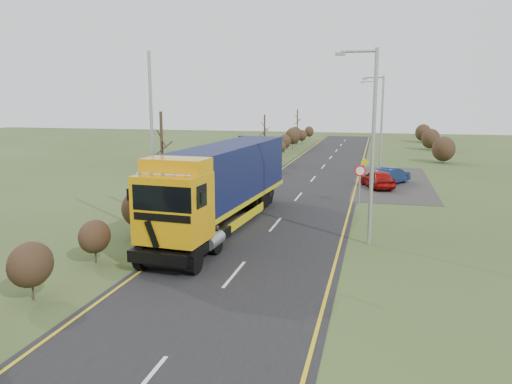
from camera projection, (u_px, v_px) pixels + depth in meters
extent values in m
plane|color=#31451D|center=(258.00, 246.00, 23.24)|extent=(160.00, 160.00, 0.00)
cube|color=black|center=(294.00, 203.00, 32.79)|extent=(8.00, 120.00, 0.02)
cube|color=#282624|center=(392.00, 182.00, 40.82)|extent=(6.00, 18.00, 0.02)
cube|color=gold|center=(240.00, 200.00, 33.64)|extent=(0.12, 116.00, 0.01)
cube|color=gold|center=(351.00, 205.00, 31.92)|extent=(0.12, 116.00, 0.01)
cube|color=silver|center=(234.00, 274.00, 19.42)|extent=(0.12, 3.00, 0.01)
cube|color=silver|center=(275.00, 224.00, 27.05)|extent=(0.12, 3.00, 0.01)
cube|color=silver|center=(298.00, 197.00, 34.69)|extent=(0.12, 3.00, 0.01)
cube|color=silver|center=(313.00, 179.00, 42.33)|extent=(0.12, 3.00, 0.01)
cube|color=silver|center=(323.00, 166.00, 49.97)|extent=(0.12, 3.00, 0.01)
cube|color=silver|center=(331.00, 157.00, 57.60)|extent=(0.12, 3.00, 0.01)
cube|color=silver|center=(336.00, 150.00, 65.24)|extent=(0.12, 3.00, 0.01)
cube|color=silver|center=(341.00, 145.00, 72.88)|extent=(0.12, 3.00, 0.01)
cube|color=silver|center=(345.00, 141.00, 80.51)|extent=(0.12, 3.00, 0.01)
ellipsoid|color=black|center=(31.00, 265.00, 16.76)|extent=(1.34, 1.74, 1.54)
ellipsoid|color=black|center=(95.00, 237.00, 20.61)|extent=(1.21, 1.57, 1.39)
ellipsoid|color=black|center=(139.00, 208.00, 24.36)|extent=(1.58, 2.06, 1.82)
ellipsoid|color=black|center=(172.00, 187.00, 28.11)|extent=(1.96, 2.55, 2.25)
ellipsoid|color=black|center=(196.00, 178.00, 31.97)|extent=(1.83, 2.38, 2.10)
ellipsoid|color=black|center=(217.00, 176.00, 35.85)|extent=(1.37, 1.78, 1.57)
ellipsoid|color=black|center=(231.00, 170.00, 39.72)|extent=(1.20, 1.56, 1.38)
ellipsoid|color=black|center=(246.00, 160.00, 43.45)|extent=(1.55, 2.02, 1.78)
ellipsoid|color=black|center=(255.00, 151.00, 47.23)|extent=(1.95, 2.53, 2.24)
ellipsoid|color=black|center=(266.00, 148.00, 51.02)|extent=(1.85, 2.41, 2.13)
ellipsoid|color=black|center=(272.00, 148.00, 54.97)|extent=(1.40, 1.81, 1.61)
ellipsoid|color=black|center=(281.00, 147.00, 58.77)|extent=(1.19, 1.55, 1.37)
ellipsoid|color=black|center=(285.00, 141.00, 62.60)|extent=(1.52, 1.97, 1.75)
ellipsoid|color=black|center=(293.00, 136.00, 66.27)|extent=(1.93, 2.51, 2.22)
ellipsoid|color=black|center=(295.00, 134.00, 70.18)|extent=(1.88, 2.44, 2.16)
ellipsoid|color=black|center=(302.00, 135.00, 73.99)|extent=(1.43, 1.85, 1.64)
ellipsoid|color=black|center=(303.00, 135.00, 77.94)|extent=(1.19, 1.55, 1.37)
ellipsoid|color=black|center=(309.00, 132.00, 81.61)|extent=(1.49, 1.93, 1.71)
cylinder|color=#382A1C|center=(163.00, 166.00, 28.02)|extent=(0.18, 0.18, 6.05)
cylinder|color=#382A1C|center=(265.00, 139.00, 52.93)|extent=(0.18, 0.18, 5.06)
cylinder|color=#382A1C|center=(297.00, 127.00, 73.92)|extent=(0.18, 0.18, 5.15)
cube|color=black|center=(184.00, 242.00, 21.20)|extent=(2.85, 4.98, 0.47)
cube|color=#D29009|center=(174.00, 207.00, 19.98)|extent=(2.77, 2.48, 2.72)
cube|color=black|center=(164.00, 261.00, 19.28)|extent=(2.62, 0.31, 0.58)
cube|color=black|center=(152.00, 234.00, 19.13)|extent=(0.63, 0.06, 1.12)
cube|color=black|center=(173.00, 236.00, 18.93)|extent=(0.63, 0.06, 1.12)
cube|color=black|center=(161.00, 199.00, 18.80)|extent=(2.46, 0.23, 0.99)
cube|color=black|center=(162.00, 218.00, 18.91)|extent=(2.40, 0.20, 0.29)
cube|color=#D29009|center=(176.00, 165.00, 20.03)|extent=(2.71, 1.65, 0.59)
cylinder|color=silver|center=(163.00, 175.00, 18.86)|extent=(2.30, 0.22, 0.06)
cube|color=black|center=(128.00, 194.00, 19.37)|extent=(0.09, 0.13, 0.47)
cube|color=black|center=(201.00, 198.00, 18.67)|extent=(0.09, 0.13, 0.47)
cylinder|color=gray|center=(162.00, 237.00, 21.87)|extent=(0.68, 1.40, 0.59)
cylinder|color=gray|center=(214.00, 240.00, 21.31)|extent=(0.68, 1.40, 0.59)
cube|color=#D0BF0E|center=(230.00, 199.00, 27.59)|extent=(3.54, 13.33, 0.25)
cube|color=black|center=(229.00, 171.00, 27.30)|extent=(3.49, 12.91, 2.88)
cube|color=#0E183B|center=(257.00, 158.00, 33.41)|extent=(2.59, 0.24, 2.88)
cube|color=#0E183B|center=(186.00, 192.00, 21.19)|extent=(2.59, 0.24, 2.88)
cube|color=black|center=(248.00, 196.00, 31.49)|extent=(2.67, 3.93, 0.37)
cube|color=#D0BF0E|center=(202.00, 214.00, 27.02)|extent=(0.46, 5.74, 0.47)
cube|color=#D0BF0E|center=(247.00, 217.00, 26.42)|extent=(0.46, 5.74, 0.47)
cylinder|color=black|center=(142.00, 257.00, 19.90)|extent=(0.41, 1.11, 1.09)
cylinder|color=black|center=(194.00, 261.00, 19.38)|extent=(0.41, 1.11, 1.09)
cylinder|color=black|center=(169.00, 239.00, 22.39)|extent=(0.41, 1.11, 1.09)
cylinder|color=black|center=(215.00, 242.00, 21.88)|extent=(0.41, 1.11, 1.09)
cylinder|color=black|center=(227.00, 200.00, 30.88)|extent=(0.41, 1.11, 1.09)
cylinder|color=black|center=(261.00, 202.00, 30.36)|extent=(0.41, 1.11, 1.09)
cylinder|color=black|center=(232.00, 197.00, 31.88)|extent=(0.41, 1.11, 1.09)
cylinder|color=black|center=(265.00, 199.00, 31.36)|extent=(0.41, 1.11, 1.09)
cylinder|color=black|center=(236.00, 194.00, 32.87)|extent=(0.41, 1.11, 1.09)
cylinder|color=black|center=(269.00, 196.00, 32.36)|extent=(0.41, 1.11, 1.09)
imported|color=maroon|center=(378.00, 179.00, 38.08)|extent=(2.96, 4.45, 1.41)
imported|color=#0A173B|center=(391.00, 176.00, 39.77)|extent=(3.21, 4.30, 1.35)
cylinder|color=#95989B|center=(373.00, 149.00, 22.70)|extent=(0.18, 0.18, 8.96)
cylinder|color=#95989B|center=(359.00, 51.00, 22.08)|extent=(1.59, 0.12, 0.12)
cube|color=#95989B|center=(340.00, 54.00, 22.29)|extent=(0.45, 0.18, 0.14)
cylinder|color=#95989B|center=(381.00, 128.00, 41.57)|extent=(0.18, 0.18, 8.59)
cylinder|color=#95989B|center=(374.00, 77.00, 40.98)|extent=(1.53, 0.12, 0.12)
cube|color=#95989B|center=(365.00, 79.00, 41.17)|extent=(0.43, 0.17, 0.13)
cylinder|color=#95989B|center=(374.00, 117.00, 63.14)|extent=(0.18, 0.18, 8.97)
cylinder|color=#95989B|center=(369.00, 82.00, 62.52)|extent=(1.59, 0.12, 0.12)
cube|color=#95989B|center=(362.00, 82.00, 62.72)|extent=(0.45, 0.18, 0.14)
cylinder|color=#95989B|center=(152.00, 146.00, 24.14)|extent=(0.16, 0.16, 8.95)
cylinder|color=#95989B|center=(359.00, 188.00, 31.87)|extent=(0.08, 0.08, 2.23)
cylinder|color=red|center=(360.00, 171.00, 31.63)|extent=(0.71, 0.04, 0.71)
cylinder|color=white|center=(360.00, 171.00, 31.61)|extent=(0.53, 0.02, 0.53)
cylinder|color=#95989B|center=(364.00, 171.00, 42.55)|extent=(0.08, 0.08, 1.31)
cube|color=#D9C80C|center=(365.00, 162.00, 42.36)|extent=(0.66, 0.04, 0.66)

